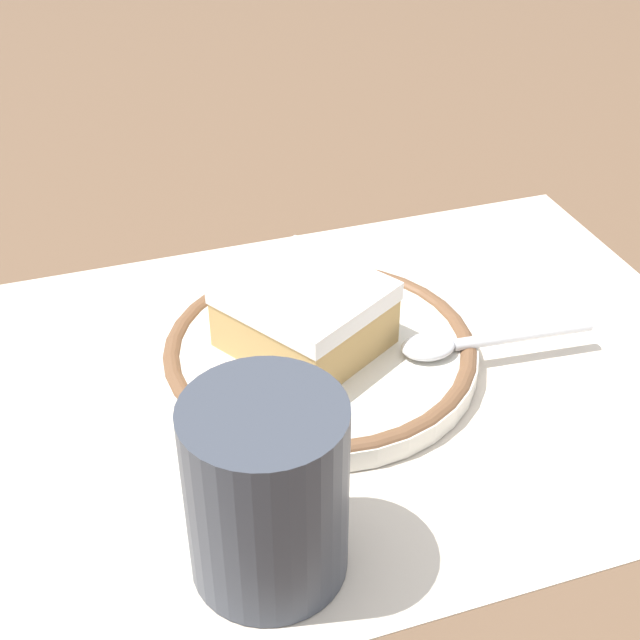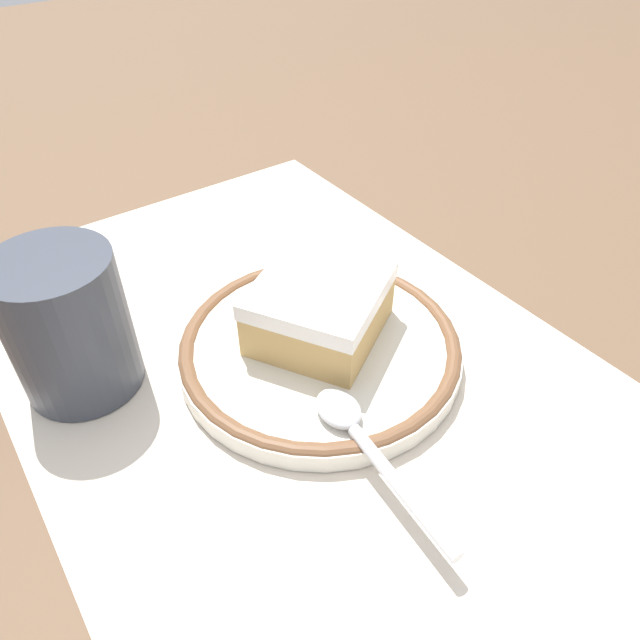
# 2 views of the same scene
# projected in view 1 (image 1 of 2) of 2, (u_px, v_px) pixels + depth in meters

# --- Properties ---
(ground_plane) EXTENTS (2.40, 2.40, 0.00)m
(ground_plane) POSITION_uv_depth(u_px,v_px,m) (317.00, 385.00, 0.56)
(ground_plane) COLOR brown
(placemat) EXTENTS (0.54, 0.36, 0.00)m
(placemat) POSITION_uv_depth(u_px,v_px,m) (317.00, 384.00, 0.56)
(placemat) COLOR beige
(placemat) RESTS_ON ground_plane
(plate) EXTENTS (0.20, 0.20, 0.02)m
(plate) POSITION_uv_depth(u_px,v_px,m) (320.00, 352.00, 0.57)
(plate) COLOR silver
(plate) RESTS_ON placemat
(cake_slice) EXTENTS (0.12, 0.12, 0.04)m
(cake_slice) POSITION_uv_depth(u_px,v_px,m) (302.00, 315.00, 0.55)
(cake_slice) COLOR tan
(cake_slice) RESTS_ON plate
(spoon) EXTENTS (0.13, 0.03, 0.01)m
(spoon) POSITION_uv_depth(u_px,v_px,m) (463.00, 342.00, 0.56)
(spoon) COLOR silver
(spoon) RESTS_ON plate
(cup) EXTENTS (0.08, 0.08, 0.10)m
(cup) POSITION_uv_depth(u_px,v_px,m) (267.00, 502.00, 0.42)
(cup) COLOR #383D47
(cup) RESTS_ON placemat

